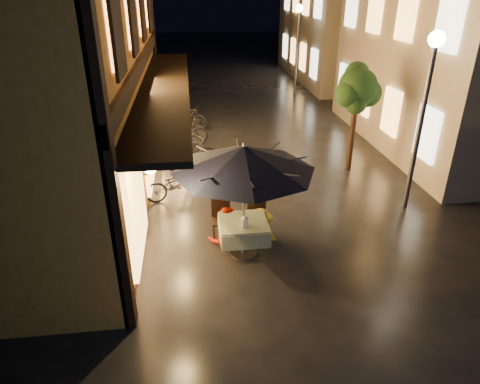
{
  "coord_description": "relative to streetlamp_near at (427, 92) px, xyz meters",
  "views": [
    {
      "loc": [
        -2.32,
        -7.02,
        5.13
      ],
      "look_at": [
        -1.34,
        1.02,
        1.15
      ],
      "focal_mm": 32.0,
      "sensor_mm": 36.0,
      "label": 1
    }
  ],
  "objects": [
    {
      "name": "bicycle_4",
      "position": [
        -5.65,
        5.21,
        -2.42
      ],
      "size": [
        1.97,
        0.9,
        1.0
      ],
      "primitive_type": "imported",
      "rotation": [
        0.0,
        0.0,
        1.7
      ],
      "color": "black",
      "rests_on": "ground"
    },
    {
      "name": "cafe_table",
      "position": [
        -4.34,
        -1.58,
        -2.33
      ],
      "size": [
        0.99,
        0.99,
        0.78
      ],
      "color": "#59595E",
      "rests_on": "ground"
    },
    {
      "name": "person_yellow",
      "position": [
        -3.9,
        -1.05,
        -2.2
      ],
      "size": [
        0.98,
        0.64,
        1.43
      ],
      "primitive_type": "imported",
      "rotation": [
        0.0,
        0.0,
        3.02
      ],
      "color": "yellow",
      "rests_on": "ground"
    },
    {
      "name": "table_lantern",
      "position": [
        -4.34,
        -1.78,
        -2.0
      ],
      "size": [
        0.16,
        0.16,
        0.25
      ],
      "color": "white",
      "rests_on": "cafe_table"
    },
    {
      "name": "bicycle_0",
      "position": [
        -5.73,
        1.13,
        -2.48
      ],
      "size": [
        1.77,
        0.96,
        0.88
      ],
      "primitive_type": "imported",
      "rotation": [
        0.0,
        0.0,
        1.81
      ],
      "color": "black",
      "rests_on": "ground"
    },
    {
      "name": "bicycle_5",
      "position": [
        -5.36,
        7.16,
        -2.45
      ],
      "size": [
        1.59,
        1.03,
        0.93
      ],
      "primitive_type": "imported",
      "rotation": [
        0.0,
        0.0,
        1.15
      ],
      "color": "black",
      "rests_on": "ground"
    },
    {
      "name": "patio_umbrella",
      "position": [
        -4.34,
        -1.58,
        -0.77
      ],
      "size": [
        2.8,
        2.8,
        2.46
      ],
      "color": "#59595E",
      "rests_on": "ground"
    },
    {
      "name": "west_building",
      "position": [
        -8.72,
        2.0,
        0.79
      ],
      "size": [
        5.9,
        11.4,
        7.4
      ],
      "color": "#C58828",
      "rests_on": "ground"
    },
    {
      "name": "bicycle_3",
      "position": [
        -5.57,
        4.85,
        -2.47
      ],
      "size": [
        1.55,
        0.93,
        0.9
      ],
      "primitive_type": "imported",
      "rotation": [
        0.0,
        0.0,
        1.21
      ],
      "color": "black",
      "rests_on": "ground"
    },
    {
      "name": "east_building_far",
      "position": [
        4.49,
        16.0,
        0.74
      ],
      "size": [
        7.3,
        10.3,
        7.3
      ],
      "color": "#A9A087",
      "rests_on": "ground"
    },
    {
      "name": "person_orange",
      "position": [
        -4.67,
        -1.05,
        -2.11
      ],
      "size": [
        0.81,
        0.64,
        1.62
      ],
      "primitive_type": "imported",
      "rotation": [
        0.0,
        0.0,
        3.18
      ],
      "color": "red",
      "rests_on": "ground"
    },
    {
      "name": "ground",
      "position": [
        -3.0,
        -2.0,
        -2.92
      ],
      "size": [
        90.0,
        90.0,
        0.0
      ],
      "primitive_type": "plane",
      "color": "black",
      "rests_on": "ground"
    },
    {
      "name": "cafe_chair_right",
      "position": [
        -3.94,
        -0.84,
        -2.38
      ],
      "size": [
        0.42,
        0.42,
        0.97
      ],
      "color": "black",
      "rests_on": "ground"
    },
    {
      "name": "street_tree",
      "position": [
        -0.59,
        2.51,
        -0.5
      ],
      "size": [
        1.43,
        1.2,
        3.15
      ],
      "color": "black",
      "rests_on": "ground"
    },
    {
      "name": "streetlamp_far",
      "position": [
        0.0,
        12.0,
        0.0
      ],
      "size": [
        0.36,
        0.36,
        4.23
      ],
      "color": "#59595E",
      "rests_on": "ground"
    },
    {
      "name": "bicycle_1",
      "position": [
        -5.35,
        3.12,
        -2.41
      ],
      "size": [
        1.74,
        0.82,
        1.01
      ],
      "primitive_type": "imported",
      "rotation": [
        0.0,
        0.0,
        1.79
      ],
      "color": "black",
      "rests_on": "ground"
    },
    {
      "name": "streetlamp_near",
      "position": [
        0.0,
        0.0,
        0.0
      ],
      "size": [
        0.36,
        0.36,
        4.23
      ],
      "color": "#59595E",
      "rests_on": "ground"
    },
    {
      "name": "cafe_chair_left",
      "position": [
        -4.74,
        -0.84,
        -2.38
      ],
      "size": [
        0.42,
        0.42,
        0.97
      ],
      "color": "black",
      "rests_on": "ground"
    },
    {
      "name": "bicycle_2",
      "position": [
        -5.76,
        3.89,
        -2.45
      ],
      "size": [
        1.86,
        0.88,
        0.94
      ],
      "primitive_type": "imported",
      "rotation": [
        0.0,
        0.0,
        1.72
      ],
      "color": "black",
      "rests_on": "ground"
    }
  ]
}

